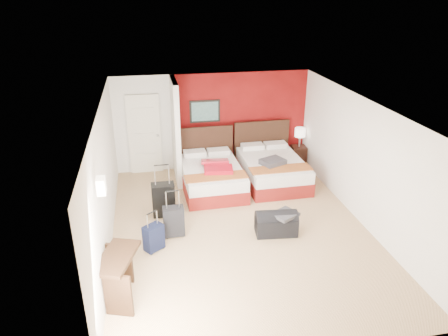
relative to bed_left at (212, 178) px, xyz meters
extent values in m
plane|color=#D1B080|center=(0.26, -1.86, -0.29)|extent=(6.50, 6.50, 0.00)
cube|color=white|center=(0.26, 1.39, 0.96)|extent=(5.00, 0.04, 2.50)
cube|color=white|center=(-2.24, -1.86, 0.96)|extent=(0.04, 6.50, 2.50)
cube|color=black|center=(0.06, 1.33, 1.26)|extent=(0.78, 0.03, 0.58)
cube|color=white|center=(-2.12, -3.36, 1.61)|extent=(0.12, 0.20, 0.24)
cube|color=maroon|center=(1.01, 1.37, 0.96)|extent=(3.50, 0.04, 2.50)
cube|color=silver|center=(-0.74, 0.75, 0.96)|extent=(0.12, 1.20, 2.50)
cube|color=silver|center=(-1.49, 1.34, 0.73)|extent=(0.82, 0.06, 2.05)
cube|color=silver|center=(0.00, 0.00, 0.00)|extent=(1.41, 1.98, 0.59)
cube|color=silver|center=(1.53, 0.12, 0.01)|extent=(1.43, 2.03, 0.60)
cube|color=#B20F20|center=(0.10, -0.10, 0.35)|extent=(0.76, 0.97, 0.11)
cube|color=#3E3D43|center=(1.43, -0.18, 0.37)|extent=(0.65, 0.60, 0.13)
cube|color=black|center=(2.56, 1.06, -0.03)|extent=(0.40, 0.40, 0.52)
cylinder|color=silver|center=(2.56, 1.06, 0.48)|extent=(0.30, 0.30, 0.51)
cube|color=black|center=(-1.20, -1.05, 0.06)|extent=(0.48, 0.30, 0.71)
cube|color=black|center=(-1.05, -1.86, 0.00)|extent=(0.40, 0.25, 0.59)
cube|color=black|center=(-1.46, -2.29, -0.05)|extent=(0.41, 0.38, 0.49)
cube|color=black|center=(0.92, -2.16, -0.09)|extent=(0.84, 0.51, 0.41)
cube|color=#39393E|center=(1.07, -2.21, 0.14)|extent=(0.59, 0.57, 0.06)
cube|color=black|center=(-2.02, -3.47, 0.09)|extent=(0.74, 1.03, 0.77)
camera|label=1|loc=(-1.43, -8.90, 4.20)|focal=33.62mm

